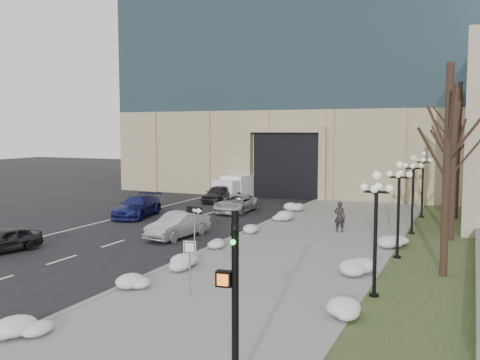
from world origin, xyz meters
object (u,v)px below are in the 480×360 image
object	(u,v)px
car_d	(236,204)
lamppost_a	(376,217)
car_b	(178,225)
lamppost_b	(399,197)
car_c	(137,206)
pedestrian	(340,217)
box_truck	(242,186)
keep_sign	(190,257)
traffic_signal	(234,303)
car_e	(218,194)
car_a	(5,240)
lamppost_d	(423,175)
one_way_sign	(197,217)
lamppost_c	(413,184)

from	to	relation	value
car_d	lamppost_a	bearing A→B (deg)	-54.11
car_b	lamppost_b	bearing A→B (deg)	6.40
lamppost_a	car_c	bearing A→B (deg)	147.09
pedestrian	box_truck	size ratio (longest dim) A/B	0.27
keep_sign	lamppost_a	size ratio (longest dim) A/B	0.46
car_d	traffic_signal	size ratio (longest dim) A/B	1.10
lamppost_b	car_e	bearing A→B (deg)	138.43
car_a	car_d	size ratio (longest dim) A/B	0.76
car_b	lamppost_d	bearing A→B (deg)	53.74
car_d	lamppost_d	size ratio (longest dim) A/B	1.01
keep_sign	box_truck	bearing A→B (deg)	94.83
one_way_sign	lamppost_c	bearing A→B (deg)	65.97
car_d	lamppost_b	distance (m)	16.98
car_d	lamppost_b	bearing A→B (deg)	-40.39
box_truck	lamppost_b	bearing A→B (deg)	-41.21
car_a	one_way_sign	xyz separation A→B (m)	(10.07, 1.91, 1.58)
traffic_signal	pedestrian	bearing A→B (deg)	89.25
car_a	keep_sign	distance (m)	12.74
pedestrian	lamppost_d	world-z (taller)	lamppost_d
car_e	traffic_signal	distance (m)	33.53
car_a	car_b	xyz separation A→B (m)	(6.23, 6.75, 0.11)
car_a	lamppost_d	bearing A→B (deg)	60.16
car_b	box_truck	bearing A→B (deg)	110.59
one_way_sign	lamppost_b	size ratio (longest dim) A/B	0.56
one_way_sign	car_a	bearing A→B (deg)	-155.45
car_c	keep_sign	xyz separation A→B (m)	(12.58, -14.95, 0.84)
car_e	lamppost_a	xyz separation A→B (m)	(16.91, -21.49, 2.34)
lamppost_c	box_truck	bearing A→B (deg)	142.37
car_c	lamppost_c	size ratio (longest dim) A/B	1.11
car_e	lamppost_d	distance (m)	17.19
lamppost_b	car_b	bearing A→B (deg)	178.25
car_c	pedestrian	bearing A→B (deg)	-12.68
car_a	pedestrian	world-z (taller)	pedestrian
pedestrian	lamppost_c	world-z (taller)	lamppost_c
car_c	one_way_sign	xyz separation A→B (m)	(10.30, -10.14, 1.44)
one_way_sign	traffic_signal	xyz separation A→B (m)	(6.62, -10.49, -0.03)
car_c	car_e	bearing A→B (deg)	67.31
car_a	keep_sign	bearing A→B (deg)	0.78
lamppost_d	lamppost_b	bearing A→B (deg)	-90.00
car_a	one_way_sign	size ratio (longest dim) A/B	1.37
one_way_sign	lamppost_c	xyz separation A→B (m)	(8.52, 10.96, 0.87)
car_a	car_c	xyz separation A→B (m)	(-0.22, 12.05, 0.14)
pedestrian	traffic_signal	distance (m)	20.38
one_way_sign	lamppost_c	distance (m)	13.91
car_e	traffic_signal	size ratio (longest dim) A/B	0.98
one_way_sign	keep_sign	bearing A→B (deg)	-50.74
car_e	car_d	bearing A→B (deg)	-54.47
lamppost_a	traffic_signal	bearing A→B (deg)	-102.63
car_a	lamppost_a	bearing A→B (deg)	13.59
car_b	car_c	world-z (taller)	car_c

